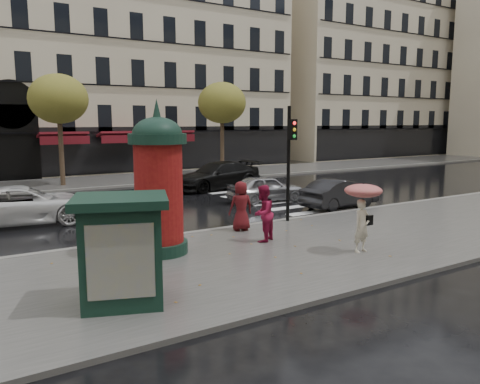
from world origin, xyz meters
TOP-DOWN VIEW (x-y plane):
  - ground at (0.00, 0.00)m, footprint 160.00×160.00m
  - near_sidewalk at (0.00, -0.50)m, footprint 90.00×7.00m
  - far_sidewalk at (0.00, 19.00)m, footprint 90.00×6.00m
  - near_kerb at (0.00, 3.00)m, footprint 90.00×0.25m
  - far_kerb at (0.00, 16.00)m, footprint 90.00×0.25m
  - zebra_crossing at (6.00, 9.60)m, footprint 3.60×11.75m
  - bldg_far_corner at (6.00, 30.00)m, footprint 26.00×14.00m
  - bldg_far_right at (34.00, 30.00)m, footprint 24.00×14.00m
  - tree_far_left at (-2.00, 18.00)m, footprint 3.40×3.40m
  - tree_far_right at (9.00, 18.00)m, footprint 3.40×3.40m
  - woman_umbrella at (2.32, -1.83)m, footprint 1.07×1.07m
  - woman_red at (0.57, 0.69)m, footprint 1.10×1.03m
  - man_burgundy at (0.80, 2.35)m, footprint 0.92×0.69m
  - morris_column at (-2.69, 1.18)m, footprint 1.63×1.63m
  - traffic_light at (3.16, 2.67)m, footprint 0.28×0.41m
  - newsstand at (-4.80, -1.98)m, footprint 2.31×2.13m
  - car_silver at (5.35, 7.34)m, footprint 3.95×1.88m
  - car_darkgrey at (7.26, 4.20)m, footprint 4.13×1.85m
  - car_white at (-5.42, 8.03)m, footprint 5.52×3.00m
  - car_black at (5.41, 12.30)m, footprint 5.68×2.92m

SIDE VIEW (x-z plane):
  - ground at x=0.00m, z-range 0.00..0.00m
  - zebra_crossing at x=6.00m, z-range 0.00..0.01m
  - near_sidewalk at x=0.00m, z-range 0.00..0.12m
  - far_sidewalk at x=0.00m, z-range 0.00..0.12m
  - near_kerb at x=0.00m, z-range 0.00..0.14m
  - far_kerb at x=0.00m, z-range 0.00..0.14m
  - car_silver at x=5.35m, z-range 0.00..1.31m
  - car_darkgrey at x=7.26m, z-range 0.00..1.32m
  - car_white at x=-5.42m, z-range 0.00..1.47m
  - car_black at x=5.41m, z-range 0.00..1.58m
  - man_burgundy at x=0.80m, z-range 0.12..1.84m
  - woman_red at x=0.57m, z-range 0.12..1.92m
  - newsstand at x=-4.80m, z-range 0.15..2.42m
  - woman_umbrella at x=2.32m, z-range 0.45..2.51m
  - morris_column at x=-2.69m, z-range 0.03..4.42m
  - traffic_light at x=3.16m, z-range 0.58..4.91m
  - tree_far_left at x=-2.00m, z-range 1.85..8.49m
  - tree_far_right at x=9.00m, z-range 1.85..8.49m
  - bldg_far_corner at x=6.00m, z-range -0.14..22.76m
  - bldg_far_right at x=34.00m, z-range -0.14..22.76m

